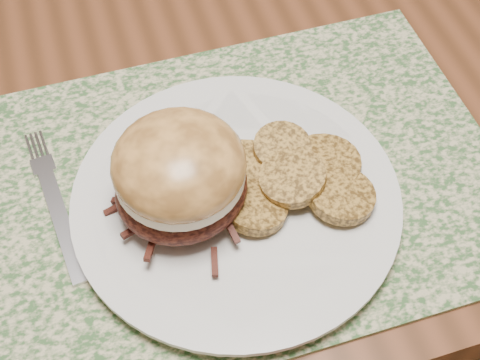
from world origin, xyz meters
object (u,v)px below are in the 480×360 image
dinner_plate (236,201)px  pork_sandwich (180,174)px  dining_table (388,10)px  fork (55,202)px

dinner_plate → pork_sandwich: 0.07m
dining_table → pork_sandwich: size_ratio=10.59×
pork_sandwich → fork: pork_sandwich is taller
dining_table → dinner_plate: (-0.29, -0.28, 0.09)m
dining_table → dinner_plate: 0.41m
dining_table → pork_sandwich: 0.45m
pork_sandwich → fork: bearing=132.7°
pork_sandwich → fork: (-0.10, 0.04, -0.05)m
dinner_plate → fork: bearing=161.5°
dinner_plate → pork_sandwich: (-0.04, 0.01, 0.05)m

